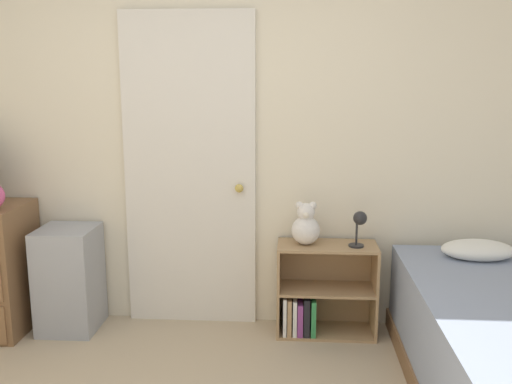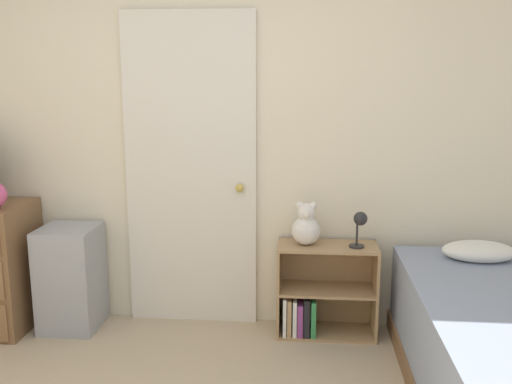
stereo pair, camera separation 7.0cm
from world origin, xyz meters
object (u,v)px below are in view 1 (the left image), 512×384
desk_lamp (359,222)px  teddy_bear (306,226)px  storage_bin (69,279)px  bookshelf (317,296)px

desk_lamp → teddy_bear: bearing=173.2°
teddy_bear → desk_lamp: (0.34, -0.04, 0.04)m
storage_bin → teddy_bear: teddy_bear is taller
teddy_bear → desk_lamp: size_ratio=1.20×
desk_lamp → bookshelf: bearing=169.6°
bookshelf → teddy_bear: teddy_bear is taller
storage_bin → teddy_bear: (1.57, 0.04, 0.38)m
desk_lamp → storage_bin: bearing=-179.9°
storage_bin → teddy_bear: size_ratio=2.47×
storage_bin → desk_lamp: desk_lamp is taller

